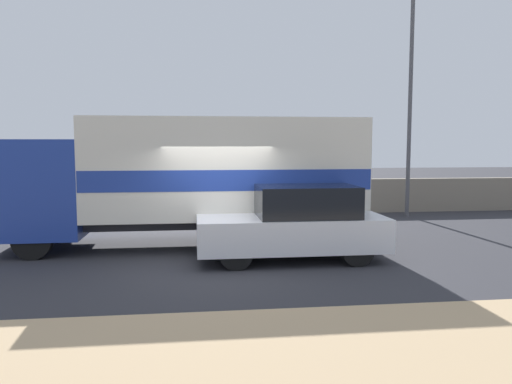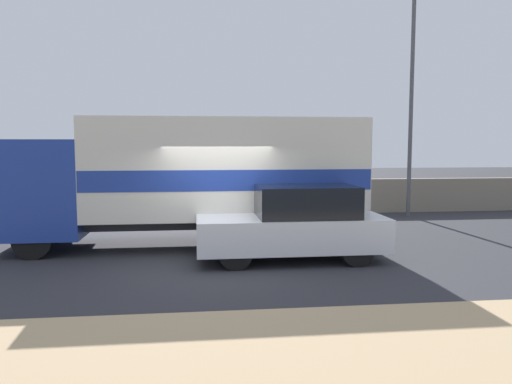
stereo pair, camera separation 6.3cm
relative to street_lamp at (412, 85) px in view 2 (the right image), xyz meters
name	(u,v)px [view 2 (the right image)]	position (x,y,z in m)	size (l,w,h in m)	color
ground_plane	(220,263)	(-6.94, -6.14, -4.58)	(80.00, 80.00, 0.00)	#2D2D33
stone_wall_backdrop	(210,198)	(-6.94, 1.15, -3.95)	(60.00, 0.35, 1.25)	gray
street_lamp	(412,85)	(0.00, 0.00, 0.00)	(0.56, 0.28, 8.03)	#4C4C51
box_truck	(193,175)	(-7.50, -4.27, -2.80)	(8.73, 2.39, 3.17)	navy
car_hatchback	(295,223)	(-5.27, -6.00, -3.77)	(4.12, 1.81, 1.65)	silver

